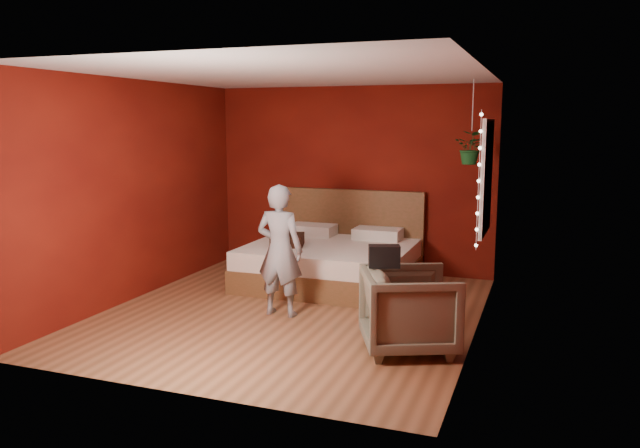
{
  "coord_description": "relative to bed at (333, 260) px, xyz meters",
  "views": [
    {
      "loc": [
        2.6,
        -6.19,
        2.09
      ],
      "look_at": [
        0.19,
        0.4,
        0.95
      ],
      "focal_mm": 35.0,
      "sensor_mm": 36.0,
      "label": 1
    }
  ],
  "objects": [
    {
      "name": "window",
      "position": [
        1.96,
        -0.5,
        1.2
      ],
      "size": [
        0.05,
        0.97,
        1.27
      ],
      "color": "white",
      "rests_on": "room_walls"
    },
    {
      "name": "floor",
      "position": [
        -0.0,
        -1.4,
        -0.3
      ],
      "size": [
        4.5,
        4.5,
        0.0
      ],
      "primitive_type": "plane",
      "color": "#905B39",
      "rests_on": "ground"
    },
    {
      "name": "room_walls",
      "position": [
        -0.0,
        -1.4,
        1.38
      ],
      "size": [
        4.04,
        4.54,
        2.62
      ],
      "color": "maroon",
      "rests_on": "ground"
    },
    {
      "name": "person",
      "position": [
        -0.09,
        -1.52,
        0.42
      ],
      "size": [
        0.53,
        0.36,
        1.44
      ],
      "primitive_type": "imported",
      "rotation": [
        0.0,
        0.0,
        3.12
      ],
      "color": "gray",
      "rests_on": "ground"
    },
    {
      "name": "hanging_plant",
      "position": [
        1.72,
        0.09,
        1.49
      ],
      "size": [
        0.44,
        0.42,
        1.0
      ],
      "color": "silver",
      "rests_on": "room_walls"
    },
    {
      "name": "armchair",
      "position": [
        1.47,
        -2.09,
        0.08
      ],
      "size": [
        1.1,
        1.08,
        0.77
      ],
      "primitive_type": "imported",
      "rotation": [
        0.0,
        0.0,
        1.98
      ],
      "color": "#676451",
      "rests_on": "ground"
    },
    {
      "name": "handbag",
      "position": [
        1.22,
        -2.07,
        0.57
      ],
      "size": [
        0.32,
        0.23,
        0.21
      ],
      "primitive_type": "cube",
      "rotation": [
        0.0,
        0.0,
        0.34
      ],
      "color": "black",
      "rests_on": "armchair"
    },
    {
      "name": "fairy_lights",
      "position": [
        1.94,
        -1.03,
        1.2
      ],
      "size": [
        0.04,
        0.04,
        1.45
      ],
      "color": "silver",
      "rests_on": "room_walls"
    },
    {
      "name": "throw_pillow",
      "position": [
        -0.5,
        -0.33,
        0.3
      ],
      "size": [
        0.51,
        0.51,
        0.15
      ],
      "primitive_type": "cube",
      "rotation": [
        0.0,
        0.0,
        0.3
      ],
      "color": "black",
      "rests_on": "bed"
    },
    {
      "name": "bed",
      "position": [
        0.0,
        0.0,
        0.0
      ],
      "size": [
        2.11,
        1.8,
        1.16
      ],
      "color": "brown",
      "rests_on": "ground"
    }
  ]
}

